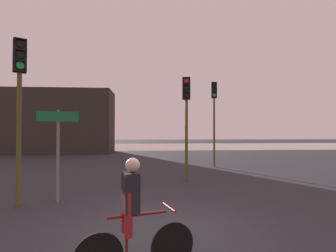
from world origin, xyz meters
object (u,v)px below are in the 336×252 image
traffic_light_far_right (214,108)px  direction_sign_post (58,142)px  traffic_light_near_left (19,90)px  cyclist (133,216)px  traffic_light_center (186,108)px  distant_building (34,122)px

traffic_light_far_right → direction_sign_post: traffic_light_far_right is taller
traffic_light_near_left → cyclist: size_ratio=2.73×
traffic_light_center → traffic_light_near_left: bearing=42.6°
traffic_light_center → cyclist: traffic_light_center is taller
traffic_light_far_right → traffic_light_near_left: bearing=52.8°
direction_sign_post → cyclist: bearing=103.0°
traffic_light_center → cyclist: size_ratio=2.55×
traffic_light_center → cyclist: (-1.74, -6.84, -2.10)m
traffic_light_near_left → cyclist: 5.36m
traffic_light_near_left → distant_building: bearing=-98.9°
traffic_light_near_left → traffic_light_center: 5.95m
cyclist → traffic_light_center: bearing=148.1°
traffic_light_far_right → traffic_light_center: bearing=69.1°
distant_building → traffic_light_center: 19.11m
cyclist → traffic_light_far_right: bearing=142.6°
direction_sign_post → cyclist: 4.66m
cyclist → traffic_light_near_left: bearing=-155.6°
distant_building → direction_sign_post: size_ratio=5.52×
traffic_light_far_right → cyclist: bearing=77.6°
traffic_light_far_right → direction_sign_post: bearing=55.3°
distant_building → traffic_light_near_left: size_ratio=3.21×
traffic_light_far_right → cyclist: 11.77m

